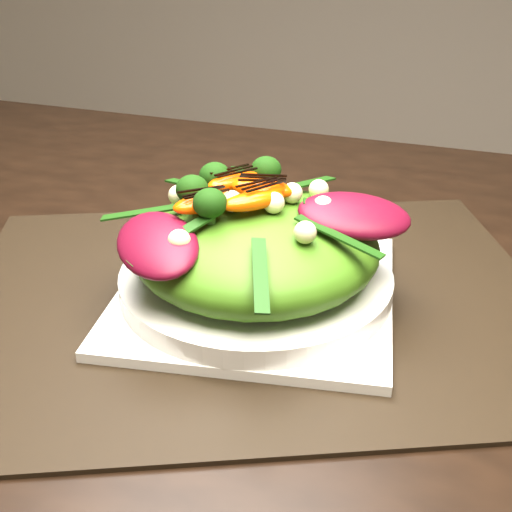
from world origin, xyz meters
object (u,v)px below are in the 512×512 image
(orange_segment, at_px, (240,194))
(salad_bowl, at_px, (256,279))
(dining_table, at_px, (155,273))
(placemat, at_px, (256,299))
(plate_base, at_px, (256,292))
(lettuce_mound, at_px, (256,246))

(orange_segment, bearing_deg, salad_bowl, -27.69)
(dining_table, bearing_deg, orange_segment, -18.75)
(dining_table, distance_m, salad_bowl, 0.14)
(placemat, bearing_deg, orange_segment, 152.31)
(salad_bowl, bearing_deg, placemat, 0.00)
(dining_table, relative_size, salad_bowl, 6.52)
(plate_base, bearing_deg, lettuce_mound, 90.00)
(placemat, distance_m, lettuce_mound, 0.05)
(placemat, xyz_separation_m, plate_base, (0.00, 0.00, 0.01))
(dining_table, xyz_separation_m, plate_base, (0.13, -0.05, 0.03))
(plate_base, bearing_deg, placemat, 0.00)
(dining_table, bearing_deg, lettuce_mound, -20.08)
(placemat, height_order, orange_segment, orange_segment)
(orange_segment, bearing_deg, plate_base, -27.69)
(salad_bowl, bearing_deg, lettuce_mound, 90.00)
(salad_bowl, xyz_separation_m, lettuce_mound, (0.00, 0.00, 0.03))
(plate_base, distance_m, lettuce_mound, 0.05)
(placemat, relative_size, salad_bowl, 2.17)
(dining_table, relative_size, lettuce_mound, 7.35)
(plate_base, distance_m, salad_bowl, 0.01)
(dining_table, xyz_separation_m, placemat, (0.13, -0.05, 0.02))
(lettuce_mound, bearing_deg, plate_base, -90.00)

